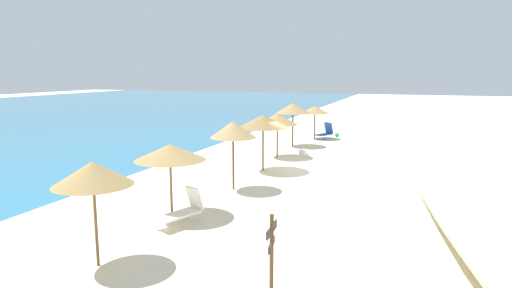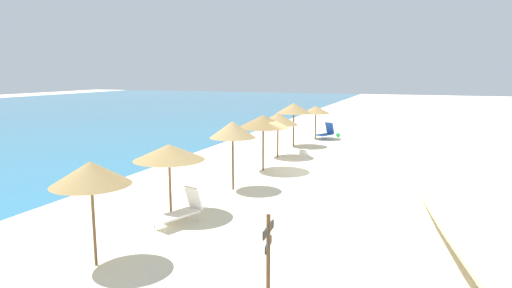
{
  "view_description": "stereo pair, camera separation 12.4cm",
  "coord_description": "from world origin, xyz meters",
  "px_view_note": "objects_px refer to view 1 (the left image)",
  "views": [
    {
      "loc": [
        -21.21,
        -5.45,
        4.88
      ],
      "look_at": [
        -1.66,
        1.74,
        1.49
      ],
      "focal_mm": 31.08,
      "sensor_mm": 36.0,
      "label": 1
    },
    {
      "loc": [
        -21.17,
        -5.56,
        4.88
      ],
      "look_at": [
        -1.66,
        1.74,
        1.49
      ],
      "focal_mm": 31.08,
      "sensor_mm": 36.0,
      "label": 2
    }
  ],
  "objects_px": {
    "beach_umbrella_3": "(263,121)",
    "beach_ball": "(337,135)",
    "lounge_chair_0": "(325,132)",
    "lounge_chair_1": "(183,210)",
    "beach_umbrella_5": "(293,108)",
    "beach_umbrella_2": "(233,130)",
    "wooden_signpost": "(272,249)",
    "beach_umbrella_1": "(170,152)",
    "cooler_box": "(303,152)",
    "beach_umbrella_6": "(315,110)",
    "beach_umbrella_0": "(93,174)",
    "beach_umbrella_4": "(277,119)"
  },
  "relations": [
    {
      "from": "beach_umbrella_3",
      "to": "wooden_signpost",
      "type": "xyz_separation_m",
      "value": [
        -11.86,
        -4.35,
        -1.35
      ]
    },
    {
      "from": "beach_umbrella_4",
      "to": "beach_ball",
      "type": "relative_size",
      "value": 7.68
    },
    {
      "from": "beach_umbrella_5",
      "to": "lounge_chair_0",
      "type": "height_order",
      "value": "beach_umbrella_5"
    },
    {
      "from": "beach_ball",
      "to": "beach_umbrella_0",
      "type": "bearing_deg",
      "value": 175.96
    },
    {
      "from": "beach_umbrella_0",
      "to": "beach_umbrella_5",
      "type": "xyz_separation_m",
      "value": [
        19.56,
        0.31,
        0.12
      ]
    },
    {
      "from": "lounge_chair_0",
      "to": "cooler_box",
      "type": "bearing_deg",
      "value": 116.04
    },
    {
      "from": "beach_umbrella_0",
      "to": "beach_ball",
      "type": "height_order",
      "value": "beach_umbrella_0"
    },
    {
      "from": "lounge_chair_1",
      "to": "beach_ball",
      "type": "distance_m",
      "value": 21.25
    },
    {
      "from": "beach_umbrella_2",
      "to": "wooden_signpost",
      "type": "height_order",
      "value": "beach_umbrella_2"
    },
    {
      "from": "beach_umbrella_3",
      "to": "beach_ball",
      "type": "distance_m",
      "value": 13.13
    },
    {
      "from": "beach_umbrella_1",
      "to": "beach_umbrella_5",
      "type": "xyz_separation_m",
      "value": [
        15.44,
        -0.0,
        0.31
      ]
    },
    {
      "from": "beach_umbrella_3",
      "to": "lounge_chair_1",
      "type": "distance_m",
      "value": 8.61
    },
    {
      "from": "beach_umbrella_0",
      "to": "lounge_chair_0",
      "type": "height_order",
      "value": "beach_umbrella_0"
    },
    {
      "from": "beach_umbrella_2",
      "to": "wooden_signpost",
      "type": "xyz_separation_m",
      "value": [
        -7.99,
        -4.31,
        -1.42
      ]
    },
    {
      "from": "beach_umbrella_6",
      "to": "lounge_chair_1",
      "type": "xyz_separation_m",
      "value": [
        -19.82,
        -0.17,
        -1.66
      ]
    },
    {
      "from": "beach_umbrella_0",
      "to": "lounge_chair_0",
      "type": "bearing_deg",
      "value": -2.66
    },
    {
      "from": "beach_umbrella_2",
      "to": "beach_umbrella_5",
      "type": "xyz_separation_m",
      "value": [
        11.56,
        0.64,
        -0.01
      ]
    },
    {
      "from": "beach_umbrella_0",
      "to": "lounge_chair_1",
      "type": "xyz_separation_m",
      "value": [
        3.5,
        -0.48,
        -1.93
      ]
    },
    {
      "from": "beach_umbrella_3",
      "to": "wooden_signpost",
      "type": "relative_size",
      "value": 1.48
    },
    {
      "from": "beach_umbrella_3",
      "to": "beach_ball",
      "type": "relative_size",
      "value": 8.35
    },
    {
      "from": "beach_umbrella_1",
      "to": "beach_umbrella_4",
      "type": "height_order",
      "value": "beach_umbrella_4"
    },
    {
      "from": "cooler_box",
      "to": "beach_umbrella_0",
      "type": "bearing_deg",
      "value": 176.02
    },
    {
      "from": "lounge_chair_0",
      "to": "lounge_chair_1",
      "type": "xyz_separation_m",
      "value": [
        -20.03,
        0.62,
        -0.01
      ]
    },
    {
      "from": "beach_umbrella_3",
      "to": "lounge_chair_1",
      "type": "xyz_separation_m",
      "value": [
        -8.37,
        -0.18,
        -1.99
      ]
    },
    {
      "from": "beach_umbrella_6",
      "to": "lounge_chair_1",
      "type": "height_order",
      "value": "beach_umbrella_6"
    },
    {
      "from": "beach_umbrella_2",
      "to": "lounge_chair_0",
      "type": "distance_m",
      "value": 15.68
    },
    {
      "from": "beach_umbrella_3",
      "to": "cooler_box",
      "type": "bearing_deg",
      "value": -10.25
    },
    {
      "from": "beach_umbrella_2",
      "to": "lounge_chair_1",
      "type": "bearing_deg",
      "value": -178.23
    },
    {
      "from": "beach_umbrella_6",
      "to": "wooden_signpost",
      "type": "relative_size",
      "value": 1.28
    },
    {
      "from": "lounge_chair_0",
      "to": "beach_umbrella_4",
      "type": "bearing_deg",
      "value": 107.0
    },
    {
      "from": "lounge_chair_0",
      "to": "beach_umbrella_2",
      "type": "bearing_deg",
      "value": 112.71
    },
    {
      "from": "beach_umbrella_6",
      "to": "cooler_box",
      "type": "height_order",
      "value": "beach_umbrella_6"
    },
    {
      "from": "beach_ball",
      "to": "cooler_box",
      "type": "height_order",
      "value": "beach_ball"
    },
    {
      "from": "beach_umbrella_0",
      "to": "beach_umbrella_6",
      "type": "bearing_deg",
      "value": -0.77
    },
    {
      "from": "beach_umbrella_5",
      "to": "wooden_signpost",
      "type": "relative_size",
      "value": 1.52
    },
    {
      "from": "beach_umbrella_4",
      "to": "beach_ball",
      "type": "distance_m",
      "value": 9.61
    },
    {
      "from": "beach_umbrella_0",
      "to": "beach_umbrella_3",
      "type": "bearing_deg",
      "value": -1.42
    },
    {
      "from": "wooden_signpost",
      "to": "beach_umbrella_0",
      "type": "bearing_deg",
      "value": 85.79
    },
    {
      "from": "beach_umbrella_0",
      "to": "beach_umbrella_4",
      "type": "height_order",
      "value": "beach_umbrella_0"
    },
    {
      "from": "beach_umbrella_6",
      "to": "wooden_signpost",
      "type": "distance_m",
      "value": 23.73
    },
    {
      "from": "beach_umbrella_5",
      "to": "beach_umbrella_2",
      "type": "bearing_deg",
      "value": -176.81
    },
    {
      "from": "beach_umbrella_1",
      "to": "lounge_chair_0",
      "type": "xyz_separation_m",
      "value": [
        19.41,
        -1.4,
        -1.73
      ]
    },
    {
      "from": "beach_umbrella_0",
      "to": "wooden_signpost",
      "type": "xyz_separation_m",
      "value": [
        0.01,
        -4.64,
        -1.28
      ]
    },
    {
      "from": "beach_ball",
      "to": "lounge_chair_1",
      "type": "bearing_deg",
      "value": 176.58
    },
    {
      "from": "beach_umbrella_5",
      "to": "beach_umbrella_6",
      "type": "xyz_separation_m",
      "value": [
        3.76,
        -0.62,
        -0.38
      ]
    },
    {
      "from": "beach_umbrella_2",
      "to": "lounge_chair_0",
      "type": "bearing_deg",
      "value": -2.78
    },
    {
      "from": "beach_umbrella_1",
      "to": "beach_umbrella_3",
      "type": "distance_m",
      "value": 7.78
    },
    {
      "from": "beach_umbrella_1",
      "to": "lounge_chair_1",
      "type": "relative_size",
      "value": 1.4
    },
    {
      "from": "lounge_chair_0",
      "to": "cooler_box",
      "type": "distance_m",
      "value": 6.88
    },
    {
      "from": "beach_umbrella_2",
      "to": "lounge_chair_1",
      "type": "xyz_separation_m",
      "value": [
        -4.5,
        -0.14,
        -2.06
      ]
    }
  ]
}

